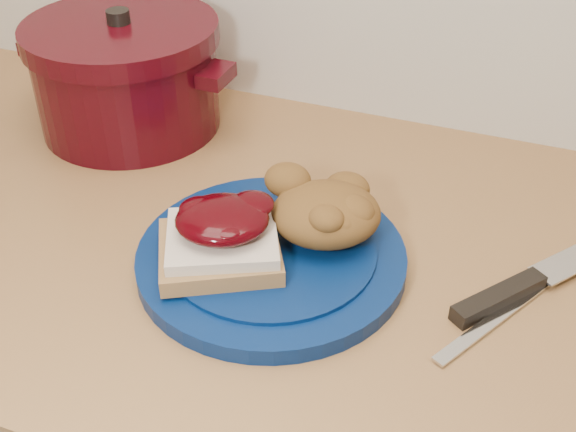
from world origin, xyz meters
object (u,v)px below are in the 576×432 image
(pepper_grinder, at_px, (78,67))
(chef_knife, at_px, (528,283))
(dutch_oven, at_px, (126,75))
(butter_knife, at_px, (497,318))
(plate, at_px, (271,258))

(pepper_grinder, bearing_deg, chef_knife, -13.97)
(dutch_oven, relative_size, pepper_grinder, 2.10)
(butter_knife, relative_size, dutch_oven, 0.58)
(butter_knife, bearing_deg, pepper_grinder, 99.14)
(plate, xyz_separation_m, pepper_grinder, (-0.35, 0.20, 0.06))
(plate, relative_size, dutch_oven, 0.93)
(chef_knife, bearing_deg, pepper_grinder, 113.34)
(dutch_oven, bearing_deg, chef_knife, -15.81)
(chef_knife, xyz_separation_m, dutch_oven, (-0.52, 0.15, 0.06))
(plate, distance_m, dutch_oven, 0.35)
(butter_knife, bearing_deg, plate, 118.74)
(plate, bearing_deg, butter_knife, 0.29)
(dutch_oven, distance_m, pepper_grinder, 0.07)
(butter_knife, relative_size, pepper_grinder, 1.22)
(butter_knife, height_order, dutch_oven, dutch_oven)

